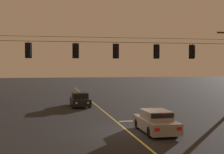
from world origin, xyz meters
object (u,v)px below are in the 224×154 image
Objects in this scene: traffic_light_left_inner at (76,51)px; traffic_light_centre at (116,51)px; traffic_light_leftmost at (28,50)px; traffic_light_right_inner at (157,51)px; car_waiting_near_lane at (156,122)px; car_oncoming_lead at (80,100)px; traffic_light_rightmost at (193,52)px.

traffic_light_centre is (3.04, 0.00, 0.00)m from traffic_light_left_inner.
traffic_light_leftmost is 1.00× the size of traffic_light_right_inner.
traffic_light_centre is 0.28× the size of car_waiting_near_lane.
traffic_light_left_inner is 0.28× the size of car_oncoming_lead.
traffic_light_left_inner is 0.28× the size of car_waiting_near_lane.
car_oncoming_lead is at bearing 119.91° from traffic_light_right_inner.
traffic_light_rightmost is 0.28× the size of car_waiting_near_lane.
traffic_light_centre is at bearing 180.00° from traffic_light_rightmost.
traffic_light_rightmost is (9.22, 0.00, 0.00)m from traffic_light_left_inner.
traffic_light_centre is (6.43, 0.00, 0.00)m from traffic_light_leftmost.
car_oncoming_lead is at bearing 132.22° from traffic_light_rightmost.
car_oncoming_lead is (-3.36, 13.66, -0.00)m from car_waiting_near_lane.
traffic_light_left_inner is at bearing 180.00° from traffic_light_centre.
traffic_light_right_inner is 6.86m from car_waiting_near_lane.
traffic_light_right_inner is 0.28× the size of car_waiting_near_lane.
traffic_light_right_inner reaches higher than car_oncoming_lead.
car_waiting_near_lane and car_oncoming_lead have the same top height.
car_oncoming_lead is (1.17, 8.87, -4.59)m from traffic_light_left_inner.
car_oncoming_lead is at bearing 103.83° from car_waiting_near_lane.
traffic_light_centre is 6.17m from traffic_light_rightmost.
traffic_light_rightmost is (6.17, 0.00, 0.00)m from traffic_light_centre.
traffic_light_left_inner is at bearing 180.00° from traffic_light_rightmost.
car_waiting_near_lane is (4.53, -4.79, -4.59)m from traffic_light_left_inner.
traffic_light_left_inner is at bearing 180.00° from traffic_light_right_inner.
traffic_light_leftmost is 6.43m from traffic_light_centre.
traffic_light_leftmost is 10.98m from car_oncoming_lead.
traffic_light_centre is 3.23m from traffic_light_right_inner.
traffic_light_leftmost is 0.28× the size of car_waiting_near_lane.
traffic_light_centre reaches higher than car_oncoming_lead.
car_waiting_near_lane is (-4.69, -4.79, -4.59)m from traffic_light_rightmost.
traffic_light_rightmost is (2.95, 0.00, 0.00)m from traffic_light_right_inner.
traffic_light_centre is at bearing 107.25° from car_waiting_near_lane.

